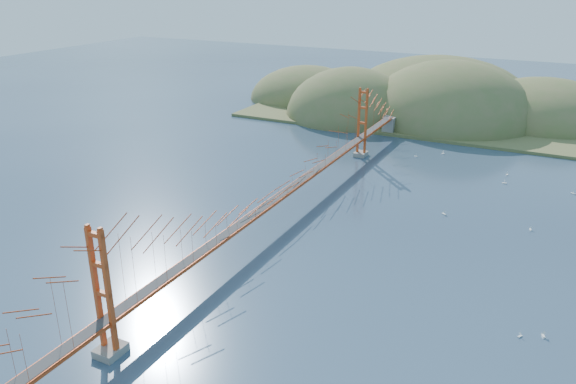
% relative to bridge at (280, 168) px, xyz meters
% --- Properties ---
extents(ground, '(320.00, 320.00, 0.00)m').
position_rel_bridge_xyz_m(ground, '(0.00, -0.18, -7.01)').
color(ground, '#283B51').
rests_on(ground, ground).
extents(bridge, '(2.20, 94.40, 12.00)m').
position_rel_bridge_xyz_m(bridge, '(0.00, 0.00, 0.00)').
color(bridge, gray).
rests_on(bridge, ground).
extents(far_headlands, '(84.00, 58.00, 25.00)m').
position_rel_bridge_xyz_m(far_headlands, '(2.21, 68.33, -7.01)').
color(far_headlands, brown).
rests_on(far_headlands, ground).
extents(sailboat_7, '(0.65, 0.65, 0.74)m').
position_rel_bridge_xyz_m(sailboat_7, '(33.11, 26.87, -6.85)').
color(sailboat_7, white).
rests_on(sailboat_7, ground).
extents(sailboat_14, '(0.54, 0.54, 0.59)m').
position_rel_bridge_xyz_m(sailboat_14, '(30.05, -12.32, -6.87)').
color(sailboat_14, white).
rests_on(sailboat_14, ground).
extents(sailboat_12, '(0.57, 0.52, 0.64)m').
position_rel_bridge_xyz_m(sailboat_12, '(8.59, 33.71, -6.86)').
color(sailboat_12, white).
rests_on(sailboat_12, ground).
extents(sailboat_3, '(0.66, 0.60, 0.74)m').
position_rel_bridge_xyz_m(sailboat_3, '(23.82, 26.82, -6.85)').
color(sailboat_3, white).
rests_on(sailboat_3, ground).
extents(sailboat_1, '(0.54, 0.56, 0.63)m').
position_rel_bridge_xyz_m(sailboat_1, '(28.84, 11.24, -6.86)').
color(sailboat_1, white).
rests_on(sailboat_1, ground).
extents(sailboat_16, '(0.70, 0.70, 0.75)m').
position_rel_bridge_xyz_m(sailboat_16, '(18.32, 11.20, -6.85)').
color(sailboat_16, white).
rests_on(sailboat_16, ground).
extents(sailboat_6, '(0.60, 0.61, 0.69)m').
position_rel_bridge_xyz_m(sailboat_6, '(31.86, -11.38, -6.86)').
color(sailboat_6, white).
rests_on(sailboat_6, ground).
extents(sailboat_extra_0, '(0.54, 0.60, 0.67)m').
position_rel_bridge_xyz_m(sailboat_extra_0, '(23.70, 30.87, -6.86)').
color(sailboat_extra_0, white).
rests_on(sailboat_extra_0, ground).
extents(sailboat_extra_1, '(0.68, 0.68, 0.72)m').
position_rel_bridge_xyz_m(sailboat_extra_1, '(12.37, 37.34, -6.85)').
color(sailboat_extra_1, white).
rests_on(sailboat_extra_1, ground).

